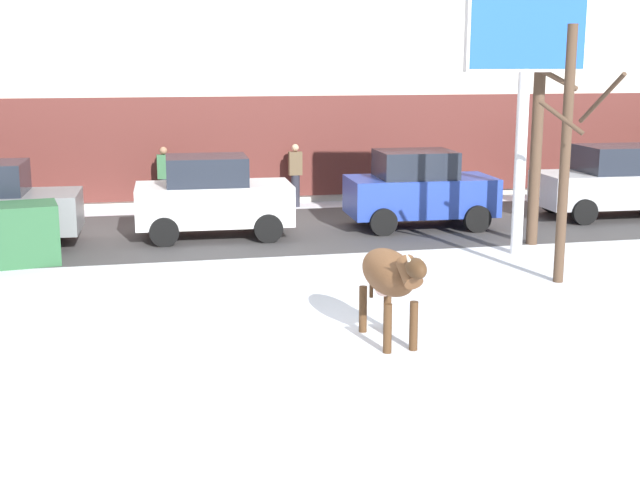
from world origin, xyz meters
name	(u,v)px	position (x,y,z in m)	size (l,w,h in m)	color
ground_plane	(306,337)	(0.00, 0.00, 0.00)	(120.00, 120.00, 0.00)	white
road_strip	(239,232)	(0.00, 8.04, 0.00)	(60.00, 5.60, 0.01)	#423F3F
cow_brown	(390,275)	(1.13, -0.47, 0.99)	(0.72, 1.92, 1.54)	brown
billboard	(526,43)	(5.39, 4.48, 4.31)	(2.53, 0.32, 5.56)	silver
car_white_hatchback	(212,197)	(-0.65, 7.58, 0.93)	(3.56, 2.02, 1.86)	white
car_blue_hatchback	(419,189)	(4.33, 7.70, 0.93)	(3.56, 2.02, 1.86)	#233D9E
car_silver_sedan	(619,182)	(9.80, 7.95, 0.91)	(4.26, 2.10, 1.84)	#B7BABF
pedestrian_near_billboard	(295,175)	(1.96, 11.26, 0.88)	(0.36, 0.24, 1.73)	#282833
pedestrian_by_cars	(164,179)	(-1.60, 11.26, 0.88)	(0.36, 0.24, 1.73)	#282833
bare_tree_right_lot	(540,122)	(6.16, 5.26, 2.68)	(1.39, 1.43, 4.90)	#4C3828
bare_tree_far_back	(567,152)	(5.17, 2.15, 2.38)	(1.30, 1.34, 4.59)	#4C3828
dumpster	(13,234)	(-4.75, 5.74, 0.60)	(1.70, 1.10, 1.20)	#285633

